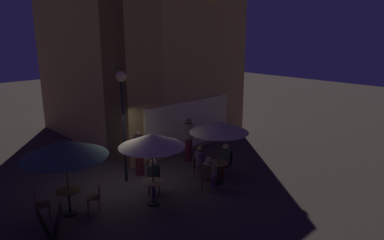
% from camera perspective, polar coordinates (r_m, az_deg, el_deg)
% --- Properties ---
extents(ground_plane, '(60.00, 60.00, 0.00)m').
position_cam_1_polar(ground_plane, '(12.50, -9.68, -10.89)').
color(ground_plane, '#3B322B').
extents(cafe_building, '(7.04, 8.58, 8.83)m').
position_cam_1_polar(cafe_building, '(16.45, -9.94, 11.15)').
color(cafe_building, tan).
rests_on(cafe_building, ground).
extents(street_lamp_near_corner, '(0.37, 0.37, 3.99)m').
position_cam_1_polar(street_lamp_near_corner, '(12.16, -11.32, 3.08)').
color(street_lamp_near_corner, black).
rests_on(street_lamp_near_corner, ground).
extents(menu_sandwich_board, '(0.77, 0.72, 0.86)m').
position_cam_1_polar(menu_sandwich_board, '(10.15, -22.12, -15.37)').
color(menu_sandwich_board, black).
rests_on(menu_sandwich_board, ground).
extents(cafe_table_0, '(0.69, 0.69, 0.78)m').
position_cam_1_polar(cafe_table_0, '(11.09, -19.50, -11.84)').
color(cafe_table_0, black).
rests_on(cafe_table_0, ground).
extents(cafe_table_1, '(0.69, 0.69, 0.78)m').
position_cam_1_polar(cafe_table_1, '(12.50, 4.30, -7.94)').
color(cafe_table_1, black).
rests_on(cafe_table_1, ground).
extents(cafe_table_2, '(0.69, 0.69, 0.78)m').
position_cam_1_polar(cafe_table_2, '(11.11, -6.36, -11.03)').
color(cafe_table_2, black).
rests_on(cafe_table_2, ground).
extents(patio_umbrella_0, '(2.47, 2.47, 2.32)m').
position_cam_1_polar(patio_umbrella_0, '(10.52, -20.19, -4.41)').
color(patio_umbrella_0, black).
rests_on(patio_umbrella_0, ground).
extents(patio_umbrella_1, '(2.05, 2.05, 2.29)m').
position_cam_1_polar(patio_umbrella_1, '(12.00, 4.44, -1.15)').
color(patio_umbrella_1, black).
rests_on(patio_umbrella_1, ground).
extents(patio_umbrella_2, '(2.02, 2.02, 2.32)m').
position_cam_1_polar(patio_umbrella_2, '(10.53, -6.60, -3.34)').
color(patio_umbrella_2, black).
rests_on(patio_umbrella_2, ground).
extents(cafe_chair_0, '(0.51, 0.51, 0.98)m').
position_cam_1_polar(cafe_chair_0, '(11.04, -23.81, -12.21)').
color(cafe_chair_0, brown).
rests_on(cafe_chair_0, ground).
extents(cafe_chair_1, '(0.56, 0.56, 0.93)m').
position_cam_1_polar(cafe_chair_1, '(11.02, -15.44, -11.61)').
color(cafe_chair_1, brown).
rests_on(cafe_chair_1, ground).
extents(cafe_chair_2, '(0.51, 0.51, 0.85)m').
position_cam_1_polar(cafe_chair_2, '(12.87, 1.00, -7.39)').
color(cafe_chair_2, '#513F1F').
rests_on(cafe_chair_2, ground).
extents(cafe_chair_3, '(0.48, 0.48, 1.00)m').
position_cam_1_polar(cafe_chair_3, '(11.84, 2.51, -8.99)').
color(cafe_chair_3, brown).
rests_on(cafe_chair_3, ground).
extents(cafe_chair_4, '(0.54, 0.54, 0.93)m').
position_cam_1_polar(cafe_chair_4, '(13.22, 5.63, -6.63)').
color(cafe_chair_4, black).
rests_on(cafe_chair_4, ground).
extents(cafe_chair_5, '(0.58, 0.58, 0.89)m').
position_cam_1_polar(cafe_chair_5, '(11.88, -6.25, -9.24)').
color(cafe_chair_5, black).
rests_on(cafe_chair_5, ground).
extents(patron_seated_0, '(0.46, 0.55, 1.28)m').
position_cam_1_polar(patron_seated_0, '(12.73, 1.52, -6.64)').
color(patron_seated_0, '#4A1C20').
rests_on(patron_seated_0, ground).
extents(patron_seated_1, '(0.53, 0.42, 1.21)m').
position_cam_1_polar(patron_seated_1, '(11.92, 2.87, -8.35)').
color(patron_seated_1, '#5C3F6A').
rests_on(patron_seated_1, ground).
extents(patron_seated_2, '(0.53, 0.44, 1.26)m').
position_cam_1_polar(patron_seated_2, '(13.05, 5.43, -6.22)').
color(patron_seated_2, '#452016').
rests_on(patron_seated_2, ground).
extents(patron_seated_3, '(0.49, 0.52, 1.22)m').
position_cam_1_polar(patron_seated_3, '(11.69, -6.29, -8.88)').
color(patron_seated_3, '#5E3E6C').
rests_on(patron_seated_3, ground).
extents(patron_standing_4, '(0.33, 0.33, 1.82)m').
position_cam_1_polar(patron_standing_4, '(14.44, -0.55, -3.20)').
color(patron_standing_4, '#50151F').
rests_on(patron_standing_4, ground).
extents(patron_standing_5, '(0.35, 0.35, 1.72)m').
position_cam_1_polar(patron_standing_5, '(13.19, -8.64, -5.38)').
color(patron_standing_5, '#54181E').
rests_on(patron_standing_5, ground).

